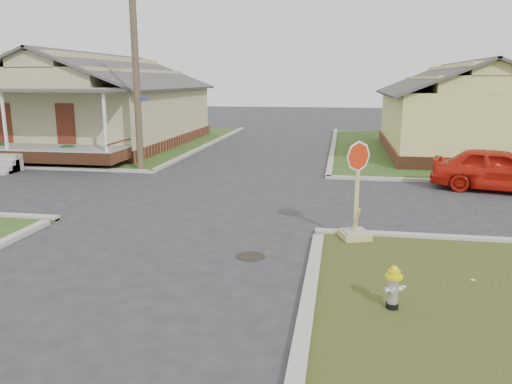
% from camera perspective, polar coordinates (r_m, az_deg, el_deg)
% --- Properties ---
extents(ground, '(120.00, 120.00, 0.00)m').
position_cam_1_polar(ground, '(11.95, -10.69, -5.83)').
color(ground, '#2A2A2C').
rests_on(ground, ground).
extents(verge_far_left, '(19.00, 19.00, 0.05)m').
position_cam_1_polar(verge_far_left, '(33.50, -21.01, 5.49)').
color(verge_far_left, '#2A4619').
rests_on(verge_far_left, ground).
extents(curbs, '(80.00, 40.00, 0.12)m').
position_cam_1_polar(curbs, '(16.54, -4.70, -0.44)').
color(curbs, '#A6A396').
rests_on(curbs, ground).
extents(manhole, '(0.64, 0.64, 0.01)m').
position_cam_1_polar(manhole, '(10.92, -0.64, -7.35)').
color(manhole, black).
rests_on(manhole, ground).
extents(corner_house, '(10.10, 15.50, 5.30)m').
position_cam_1_polar(corner_house, '(30.72, -17.72, 9.38)').
color(corner_house, brown).
rests_on(corner_house, ground).
extents(side_house_yellow, '(7.60, 11.60, 4.70)m').
position_cam_1_polar(side_house_yellow, '(27.77, 22.37, 8.55)').
color(side_house_yellow, brown).
rests_on(side_house_yellow, ground).
extents(utility_pole, '(1.80, 0.28, 9.00)m').
position_cam_1_polar(utility_pole, '(21.19, -13.64, 14.84)').
color(utility_pole, '#493C2A').
rests_on(utility_pole, ground).
extents(fire_hydrant, '(0.28, 0.28, 0.74)m').
position_cam_1_polar(fire_hydrant, '(8.63, 15.43, -10.21)').
color(fire_hydrant, black).
rests_on(fire_hydrant, ground).
extents(stop_sign, '(0.66, 0.65, 2.34)m').
position_cam_1_polar(stop_sign, '(12.06, 11.32, -2.92)').
color(stop_sign, tan).
rests_on(stop_sign, ground).
extents(red_sedan, '(4.66, 2.79, 1.49)m').
position_cam_1_polar(red_sedan, '(19.00, 26.00, 2.31)').
color(red_sedan, red).
rests_on(red_sedan, ground).
extents(hedge_right, '(1.26, 1.03, 0.96)m').
position_cam_1_polar(hedge_right, '(23.61, -20.66, 4.07)').
color(hedge_right, '#123416').
rests_on(hedge_right, verge_far_left).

